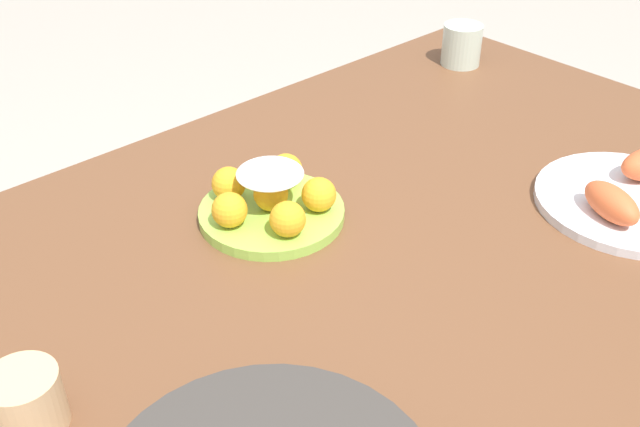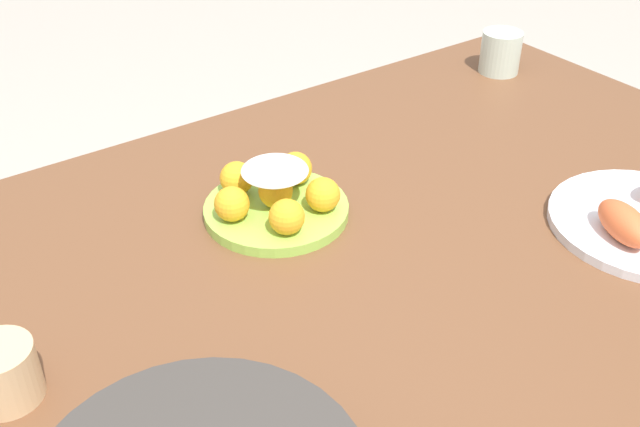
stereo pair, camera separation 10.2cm
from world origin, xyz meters
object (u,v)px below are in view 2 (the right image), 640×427
(cup_near, at_px, (501,52))
(cup_far, at_px, (3,373))
(cake_plate, at_px, (276,198))
(dining_table, at_px, (365,308))

(cup_near, xyz_separation_m, cup_far, (1.07, 0.30, -0.01))
(cup_far, bearing_deg, cake_plate, -163.32)
(dining_table, xyz_separation_m, cup_far, (0.46, -0.04, 0.11))
(cake_plate, bearing_deg, cup_far, 16.68)
(dining_table, distance_m, cake_plate, 0.20)
(dining_table, distance_m, cup_far, 0.47)
(dining_table, height_order, cup_near, cup_near)
(cup_far, bearing_deg, cup_near, -164.19)
(dining_table, bearing_deg, cup_far, -4.87)
(cup_near, relative_size, cup_far, 1.10)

